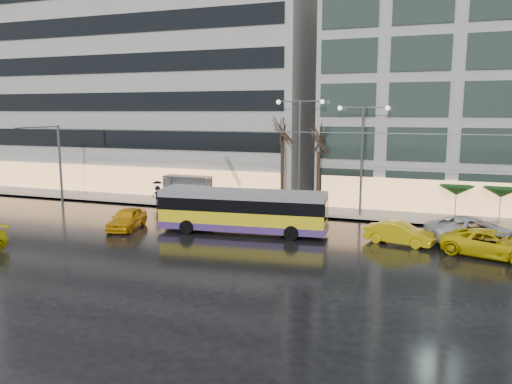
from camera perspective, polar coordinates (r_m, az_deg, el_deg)
The scene contains 20 objects.
ground at distance 31.99m, azimuth -3.57°, elevation -5.76°, with size 140.00×140.00×0.00m, color black.
sidewalk at distance 44.37m, azimuth 5.94°, elevation -1.47°, with size 80.00×10.00×0.15m, color gray.
kerb at distance 39.67m, azimuth 4.24°, elevation -2.72°, with size 80.00×0.10×0.15m, color slate.
building_left at distance 55.24m, azimuth -11.42°, elevation 12.02°, with size 34.00×14.00×22.00m, color #B0ADA8.
trolleybus at distance 34.06m, azimuth -1.58°, elevation -2.33°, with size 11.66×4.80×5.33m.
catenary at distance 38.24m, azimuth 2.43°, elevation 3.19°, with size 42.24×5.12×7.00m.
bus_shelter at distance 44.62m, azimuth -8.12°, elevation 1.00°, with size 4.20×1.60×2.51m.
street_lamp_near at distance 40.57m, azimuth 5.00°, elevation 5.97°, with size 3.96×0.36×9.03m.
street_lamp_far at distance 39.63m, azimuth 12.04°, elevation 5.33°, with size 3.96×0.36×8.53m.
tree_a at distance 41.12m, azimuth 3.05°, elevation 7.56°, with size 3.20×3.20×8.40m.
tree_b at distance 40.59m, azimuth 7.21°, elevation 6.51°, with size 3.20×3.20×7.70m.
parasol_a at distance 39.87m, azimuth 21.93°, elevation 0.16°, with size 2.50×2.50×2.65m.
parasol_b at distance 40.11m, azimuth 26.21°, elevation -0.07°, with size 2.50×2.50×2.65m.
taxi_a at distance 36.56m, azimuth -14.54°, elevation -2.95°, with size 1.76×4.37×1.49m, color #ECA70C.
taxi_b at distance 32.65m, azimuth 16.05°, elevation -4.54°, with size 1.47×4.22×1.39m, color #D8BA0B.
taxi_c at distance 31.65m, azimuth 25.36°, elevation -5.39°, with size 2.52×5.47×1.52m, color yellow.
sedan_silver at distance 34.64m, azimuth 23.71°, elevation -3.96°, with size 2.74×5.95×1.65m, color silver.
pedestrian_a at distance 44.26m, azimuth -5.64°, elevation 0.55°, with size 1.21×1.22×2.19m.
pedestrian_b at distance 43.13m, azimuth -6.56°, elevation -0.46°, with size 1.04×0.90×1.81m.
pedestrian_c at distance 44.68m, azimuth -11.18°, elevation 0.02°, with size 1.11×0.89×2.11m.
Camera 1 is at (12.20, -28.40, 8.23)m, focal length 35.00 mm.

